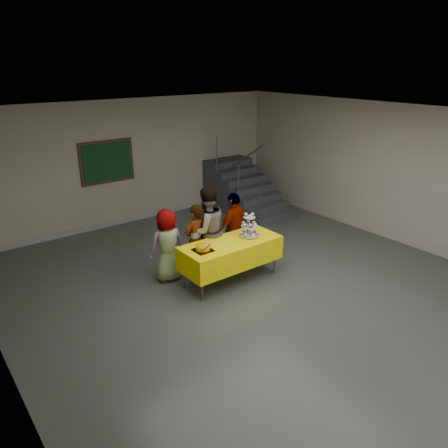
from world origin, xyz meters
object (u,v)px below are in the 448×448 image
object	(u,v)px
schoolchild_d	(234,229)
staircase	(241,191)
schoolchild_a	(167,245)
bake_table	(231,252)
bear_cake	(203,247)
schoolchild_c	(207,230)
cupcake_stand	(249,228)
schoolchild_b	(196,241)
noticeboard	(107,162)

from	to	relation	value
schoolchild_d	staircase	xyz separation A→B (m)	(2.30, 2.59, -0.24)
schoolchild_a	schoolchild_d	distance (m)	1.42
bake_table	bear_cake	size ratio (longest dim) A/B	5.25
schoolchild_c	cupcake_stand	bearing A→B (deg)	138.71
schoolchild_c	staircase	xyz separation A→B (m)	(2.93, 2.55, -0.35)
bake_table	schoolchild_b	size ratio (longest dim) A/B	1.34
schoolchild_c	schoolchild_d	distance (m)	0.64
schoolchild_a	schoolchild_c	distance (m)	0.80
bake_table	schoolchild_c	bearing A→B (deg)	101.35
bake_table	cupcake_stand	world-z (taller)	cupcake_stand
schoolchild_a	staircase	world-z (taller)	staircase
staircase	schoolchild_d	bearing A→B (deg)	-131.49
schoolchild_d	schoolchild_a	bearing A→B (deg)	-20.38
noticeboard	bear_cake	bearing A→B (deg)	-90.88
schoolchild_d	staircase	world-z (taller)	staircase
bake_table	schoolchild_b	world-z (taller)	schoolchild_b
schoolchild_a	staircase	xyz separation A→B (m)	(3.70, 2.39, -0.19)
schoolchild_a	cupcake_stand	bearing A→B (deg)	155.59
staircase	noticeboard	xyz separation A→B (m)	(-3.37, 0.84, 1.11)
schoolchild_d	staircase	bearing A→B (deg)	-143.60
bake_table	staircase	xyz separation A→B (m)	(2.81, 3.13, -0.07)
schoolchild_a	schoolchild_b	distance (m)	0.53
bake_table	schoolchild_a	distance (m)	1.16
schoolchild_a	schoolchild_b	size ratio (longest dim) A/B	0.96
schoolchild_c	noticeboard	distance (m)	3.50
schoolchild_a	noticeboard	xyz separation A→B (m)	(0.33, 3.23, 0.92)
noticeboard	schoolchild_d	bearing A→B (deg)	-72.57
schoolchild_b	noticeboard	bearing A→B (deg)	-94.20
bear_cake	schoolchild_c	distance (m)	0.79
schoolchild_c	schoolchild_d	world-z (taller)	schoolchild_c
bear_cake	noticeboard	bearing A→B (deg)	89.12
bear_cake	noticeboard	distance (m)	4.06
schoolchild_b	schoolchild_c	bearing A→B (deg)	178.01
cupcake_stand	staircase	bearing A→B (deg)	52.76
bear_cake	schoolchild_c	size ratio (longest dim) A/B	0.21
schoolchild_b	schoolchild_d	size ratio (longest dim) A/B	0.96
schoolchild_d	noticeboard	world-z (taller)	noticeboard
noticeboard	schoolchild_c	bearing A→B (deg)	-82.53
cupcake_stand	bear_cake	world-z (taller)	cupcake_stand
cupcake_stand	schoolchild_a	size ratio (longest dim) A/B	0.33
schoolchild_a	schoolchild_d	world-z (taller)	schoolchild_d
cupcake_stand	schoolchild_c	xyz separation A→B (m)	(-0.55, 0.58, -0.10)
noticeboard	schoolchild_b	bearing A→B (deg)	-87.10
bear_cake	schoolchild_c	xyz separation A→B (m)	(0.50, 0.60, 0.01)
schoolchild_b	staircase	bearing A→B (deg)	-148.30
bake_table	bear_cake	xyz separation A→B (m)	(-0.62, -0.02, 0.27)
bake_table	cupcake_stand	size ratio (longest dim) A/B	4.22
bake_table	schoolchild_a	bearing A→B (deg)	140.13
cupcake_stand	schoolchild_d	distance (m)	0.57
cupcake_stand	schoolchild_a	world-z (taller)	schoolchild_a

